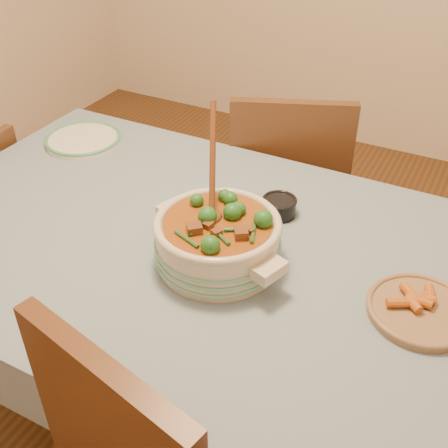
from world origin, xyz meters
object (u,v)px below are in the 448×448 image
white_plate (83,139)px  fried_plate (420,309)px  dining_table (194,268)px  chair_far (287,186)px  stew_casserole (218,237)px  condiment_bowl (279,206)px

white_plate → fried_plate: (1.23, -0.32, 0.00)m
dining_table → chair_far: (-0.01, 0.74, -0.14)m
chair_far → white_plate: bearing=11.7°
dining_table → stew_casserole: stew_casserole is taller
chair_far → dining_table: bearing=68.7°
dining_table → condiment_bowl: (0.15, 0.23, 0.12)m
dining_table → condiment_bowl: bearing=55.9°
fried_plate → dining_table: bearing=-179.5°
stew_casserole → white_plate: bearing=153.6°
condiment_bowl → chair_far: (-0.17, 0.51, -0.26)m
dining_table → condiment_bowl: condiment_bowl is taller
condiment_bowl → fried_plate: size_ratio=0.37×
white_plate → condiment_bowl: 0.79m
stew_casserole → white_plate: stew_casserole is taller
white_plate → condiment_bowl: (0.78, -0.09, 0.02)m
white_plate → fried_plate: fried_plate is taller
fried_plate → chair_far: size_ratio=0.29×
stew_casserole → chair_far: size_ratio=0.44×
condiment_bowl → chair_far: chair_far is taller
dining_table → white_plate: white_plate is taller
fried_plate → stew_casserole: bearing=-174.7°
dining_table → stew_casserole: 0.20m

